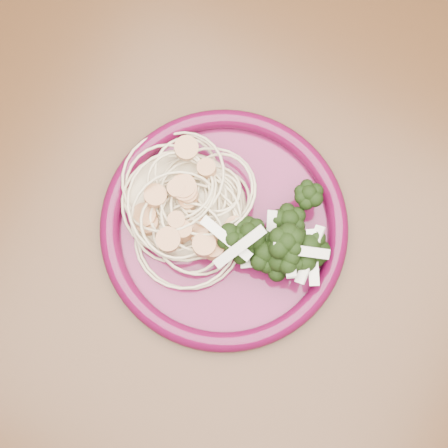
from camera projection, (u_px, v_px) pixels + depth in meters
dining_table at (160, 198)px, 0.76m from camera, size 1.20×0.80×0.75m
dinner_plate at (224, 226)px, 0.64m from camera, size 0.26×0.26×0.02m
spaghetti_pile at (186, 202)px, 0.63m from camera, size 0.13×0.12×0.03m
scallop_cluster at (184, 192)px, 0.60m from camera, size 0.12×0.12×0.04m
broccoli_pile at (272, 250)px, 0.61m from camera, size 0.09×0.14×0.05m
onion_garnish at (274, 244)px, 0.58m from camera, size 0.06×0.09×0.05m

